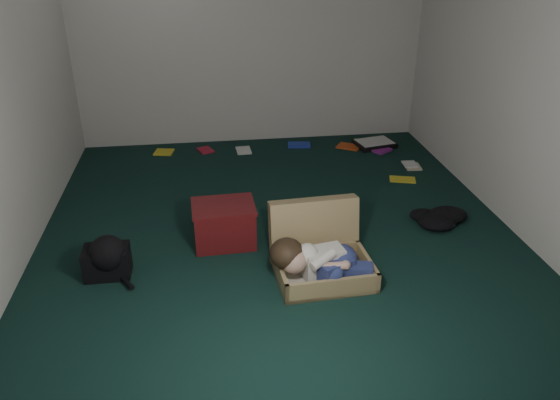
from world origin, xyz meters
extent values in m
plane|color=black|center=(0.00, 0.00, 0.00)|extent=(4.50, 4.50, 0.00)
plane|color=silver|center=(0.00, 2.25, 1.30)|extent=(4.50, 0.00, 4.50)
plane|color=silver|center=(0.00, -2.25, 1.30)|extent=(4.50, 0.00, 4.50)
plane|color=silver|center=(-2.00, 0.00, 1.30)|extent=(0.00, 4.50, 4.50)
plane|color=silver|center=(2.00, 0.00, 1.30)|extent=(0.00, 4.50, 4.50)
cube|color=#9F8757|center=(0.24, -0.81, 0.08)|extent=(0.72, 0.53, 0.16)
cube|color=beige|center=(0.24, -0.81, 0.04)|extent=(0.66, 0.47, 0.02)
cube|color=#9F8757|center=(0.22, -0.49, 0.25)|extent=(0.70, 0.25, 0.51)
cube|color=white|center=(0.22, -0.83, 0.17)|extent=(0.32, 0.22, 0.22)
sphere|color=tan|center=(0.00, -0.88, 0.23)|extent=(0.19, 0.19, 0.19)
ellipsoid|color=black|center=(-0.05, -0.82, 0.26)|extent=(0.25, 0.26, 0.21)
ellipsoid|color=navy|center=(0.36, -0.81, 0.17)|extent=(0.23, 0.26, 0.21)
cube|color=navy|center=(0.29, -0.93, 0.16)|extent=(0.29, 0.23, 0.14)
cube|color=navy|center=(0.44, -0.93, 0.13)|extent=(0.26, 0.17, 0.11)
sphere|color=white|center=(0.53, -0.89, 0.11)|extent=(0.11, 0.11, 0.11)
sphere|color=white|center=(0.54, -0.96, 0.10)|extent=(0.10, 0.10, 0.10)
cylinder|color=tan|center=(0.27, -0.96, 0.21)|extent=(0.18, 0.07, 0.07)
cube|color=#571114|center=(-0.46, -0.17, 0.16)|extent=(0.50, 0.39, 0.32)
cube|color=#571114|center=(-0.46, -0.17, 0.34)|extent=(0.52, 0.42, 0.02)
cube|color=black|center=(1.42, 1.83, 0.03)|extent=(0.51, 0.42, 0.06)
cube|color=white|center=(1.42, 1.83, 0.06)|extent=(0.45, 0.37, 0.01)
cube|color=yellow|center=(-1.06, 1.95, 0.01)|extent=(0.21, 0.16, 0.02)
cube|color=#B0172F|center=(-0.59, 1.95, 0.01)|extent=(0.26, 0.25, 0.02)
cube|color=white|center=(-0.14, 1.87, 0.01)|extent=(0.21, 0.25, 0.02)
cube|color=#1E36A6|center=(0.53, 1.95, 0.01)|extent=(0.22, 0.25, 0.02)
cube|color=#CC4718|center=(1.11, 1.83, 0.01)|extent=(0.26, 0.24, 0.02)
cube|color=#268925|center=(1.32, 1.95, 0.01)|extent=(0.22, 0.18, 0.02)
cube|color=#922491|center=(1.44, 1.67, 0.01)|extent=(0.26, 0.26, 0.02)
cube|color=beige|center=(1.64, 1.13, 0.01)|extent=(0.19, 0.24, 0.02)
cube|color=yellow|center=(1.42, 0.82, 0.01)|extent=(0.23, 0.26, 0.02)
cube|color=#B0172F|center=(1.55, 1.84, 0.01)|extent=(0.26, 0.24, 0.02)
camera|label=1|loc=(-0.56, -4.09, 2.33)|focal=35.00mm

